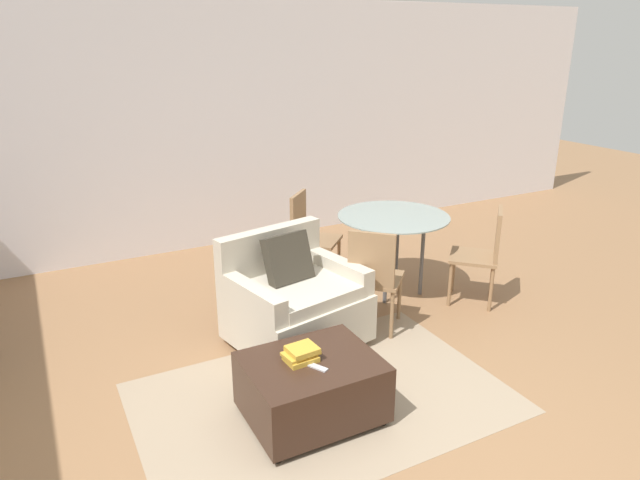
% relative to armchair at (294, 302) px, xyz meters
% --- Properties ---
extents(ground_plane, '(20.00, 20.00, 0.00)m').
position_rel_armchair_xyz_m(ground_plane, '(-0.15, -1.46, -0.36)').
color(ground_plane, '#936B47').
extents(wall_back, '(12.00, 0.06, 2.75)m').
position_rel_armchair_xyz_m(wall_back, '(-0.15, 2.56, 1.02)').
color(wall_back, white).
rests_on(wall_back, ground_plane).
extents(area_rug, '(2.46, 1.65, 0.01)m').
position_rel_armchair_xyz_m(area_rug, '(-0.15, -0.78, -0.36)').
color(area_rug, gray).
rests_on(area_rug, ground_plane).
extents(armchair, '(1.10, 1.01, 0.90)m').
position_rel_armchair_xyz_m(armchair, '(0.00, 0.00, 0.00)').
color(armchair, beige).
rests_on(armchair, ground_plane).
extents(ottoman, '(0.83, 0.66, 0.42)m').
position_rel_armchair_xyz_m(ottoman, '(-0.31, -0.92, -0.13)').
color(ottoman, '#382319').
rests_on(ottoman, ground_plane).
extents(book_stack, '(0.24, 0.18, 0.09)m').
position_rel_armchair_xyz_m(book_stack, '(-0.36, -0.89, 0.10)').
color(book_stack, gold).
rests_on(book_stack, ottoman).
extents(tv_remote_primary, '(0.11, 0.16, 0.01)m').
position_rel_armchair_xyz_m(tv_remote_primary, '(-0.32, -1.00, 0.06)').
color(tv_remote_primary, '#B7B7BC').
rests_on(tv_remote_primary, ottoman).
extents(tv_remote_secondary, '(0.12, 0.14, 0.01)m').
position_rel_armchair_xyz_m(tv_remote_secondary, '(-0.27, -0.79, 0.06)').
color(tv_remote_secondary, '#333338').
rests_on(tv_remote_secondary, ottoman).
extents(dining_table, '(1.04, 1.04, 0.76)m').
position_rel_armchair_xyz_m(dining_table, '(1.26, 0.47, 0.31)').
color(dining_table, '#8C9E99').
rests_on(dining_table, ground_plane).
extents(dining_chair_near_left, '(0.59, 0.59, 0.90)m').
position_rel_armchair_xyz_m(dining_chair_near_left, '(0.66, -0.12, 0.16)').
color(dining_chair_near_left, '#93704C').
rests_on(dining_chair_near_left, ground_plane).
extents(dining_chair_near_right, '(0.59, 0.59, 0.90)m').
position_rel_armchair_xyz_m(dining_chair_near_right, '(1.85, -0.12, 0.16)').
color(dining_chair_near_right, '#93704C').
rests_on(dining_chair_near_right, ground_plane).
extents(dining_chair_far_left, '(0.59, 0.59, 0.90)m').
position_rel_armchair_xyz_m(dining_chair_far_left, '(0.66, 1.07, 0.16)').
color(dining_chair_far_left, '#93704C').
rests_on(dining_chair_far_left, ground_plane).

